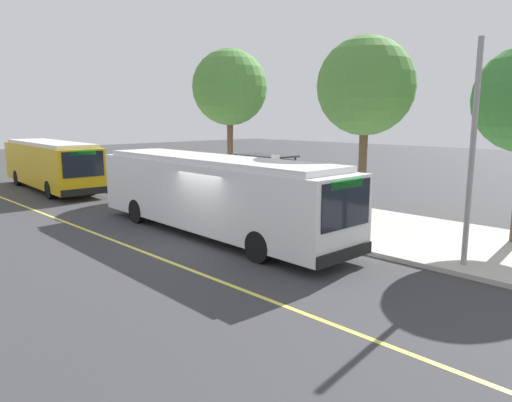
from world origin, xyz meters
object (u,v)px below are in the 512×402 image
object	(u,v)px
transit_bus_main	(213,192)
route_sign_post	(276,179)
transit_bus_second	(51,163)
waiting_bench	(270,195)
pedestrian_commuter	(210,185)

from	to	relation	value
transit_bus_main	route_sign_post	distance (m)	2.78
transit_bus_second	waiting_bench	distance (m)	14.55
waiting_bench	pedestrian_commuter	xyz separation A→B (m)	(-2.17, -2.05, 0.48)
transit_bus_second	pedestrian_commuter	distance (m)	11.80
route_sign_post	pedestrian_commuter	xyz separation A→B (m)	(-5.13, 0.68, -0.84)
transit_bus_second	route_sign_post	size ratio (longest dim) A/B	4.02
transit_bus_second	route_sign_post	bearing A→B (deg)	9.25
waiting_bench	transit_bus_main	bearing A→B (deg)	-67.61
pedestrian_commuter	waiting_bench	bearing A→B (deg)	43.32
transit_bus_second	route_sign_post	world-z (taller)	same
transit_bus_main	waiting_bench	xyz separation A→B (m)	(-2.22, 5.39, -0.99)
transit_bus_main	pedestrian_commuter	world-z (taller)	transit_bus_main
transit_bus_main	transit_bus_second	bearing A→B (deg)	-179.96
transit_bus_second	route_sign_post	distance (m)	16.65
route_sign_post	transit_bus_second	bearing A→B (deg)	-170.75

